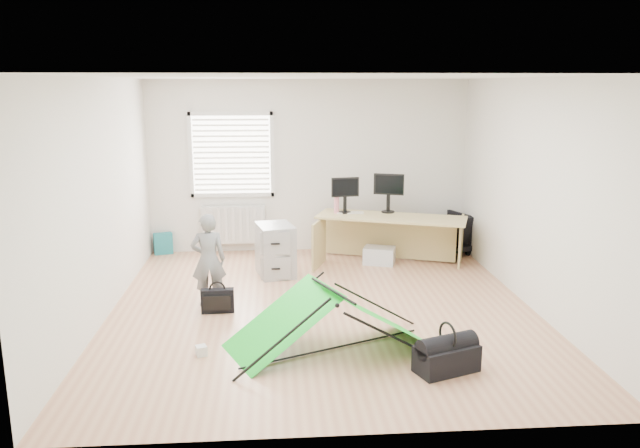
{
  "coord_description": "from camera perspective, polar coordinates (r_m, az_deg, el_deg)",
  "views": [
    {
      "loc": [
        -0.56,
        -7.02,
        2.63
      ],
      "look_at": [
        0.0,
        0.4,
        0.95
      ],
      "focal_mm": 35.0,
      "sensor_mm": 36.0,
      "label": 1
    }
  ],
  "objects": [
    {
      "name": "radiator",
      "position": [
        9.95,
        -7.9,
        -0.04
      ],
      "size": [
        1.0,
        0.12,
        0.6
      ],
      "primitive_type": "cube",
      "color": "silver",
      "rests_on": "back_wall"
    },
    {
      "name": "laptop_bag",
      "position": [
        7.46,
        -9.34,
        -6.94
      ],
      "size": [
        0.39,
        0.13,
        0.29
      ],
      "primitive_type": "cube",
      "rotation": [
        0.0,
        0.0,
        0.05
      ],
      "color": "black",
      "rests_on": "ground"
    },
    {
      "name": "office_chair",
      "position": [
        10.0,
        11.25,
        -0.85
      ],
      "size": [
        0.91,
        0.92,
        0.65
      ],
      "primitive_type": "imported",
      "rotation": [
        0.0,
        0.0,
        3.53
      ],
      "color": "black",
      "rests_on": "ground"
    },
    {
      "name": "monitor_left",
      "position": [
        9.31,
        2.29,
        2.21
      ],
      "size": [
        0.42,
        0.15,
        0.4
      ],
      "primitive_type": "cube",
      "rotation": [
        0.0,
        0.0,
        0.14
      ],
      "color": "black",
      "rests_on": "desk"
    },
    {
      "name": "keyboard",
      "position": [
        9.33,
        2.79,
        1.05
      ],
      "size": [
        0.41,
        0.18,
        0.02
      ],
      "primitive_type": "cube",
      "rotation": [
        0.0,
        0.0,
        -0.1
      ],
      "color": "beige",
      "rests_on": "desk"
    },
    {
      "name": "storage_crate",
      "position": [
        9.34,
        5.45,
        -2.88
      ],
      "size": [
        0.53,
        0.44,
        0.25
      ],
      "primitive_type": "cube",
      "rotation": [
        0.0,
        0.0,
        -0.32
      ],
      "color": "silver",
      "rests_on": "ground"
    },
    {
      "name": "tote_bag",
      "position": [
        10.12,
        -14.14,
        -1.74
      ],
      "size": [
        0.31,
        0.2,
        0.34
      ],
      "primitive_type": "cube",
      "rotation": [
        0.0,
        0.0,
        0.31
      ],
      "color": "#1D7881",
      "rests_on": "ground"
    },
    {
      "name": "duffel_bag",
      "position": [
        6.06,
        11.49,
        -11.97
      ],
      "size": [
        0.65,
        0.48,
        0.25
      ],
      "primitive_type": "cube",
      "rotation": [
        0.0,
        0.0,
        0.36
      ],
      "color": "black",
      "rests_on": "ground"
    },
    {
      "name": "thermos",
      "position": [
        9.31,
        1.52,
        1.85
      ],
      "size": [
        0.1,
        0.1,
        0.28
      ],
      "primitive_type": "cylinder",
      "rotation": [
        0.0,
        0.0,
        -0.3
      ],
      "color": "#C9707D",
      "rests_on": "desk"
    },
    {
      "name": "desk",
      "position": [
        9.24,
        6.47,
        -1.53
      ],
      "size": [
        2.25,
        1.38,
        0.73
      ],
      "primitive_type": "cube",
      "rotation": [
        0.0,
        0.0,
        -0.35
      ],
      "color": "tan",
      "rests_on": "ground"
    },
    {
      "name": "ground",
      "position": [
        7.52,
        0.23,
        -7.76
      ],
      "size": [
        5.5,
        5.5,
        0.0
      ],
      "primitive_type": "plane",
      "color": "tan",
      "rests_on": "ground"
    },
    {
      "name": "filing_cabinet",
      "position": [
        8.72,
        -4.1,
        -2.38
      ],
      "size": [
        0.59,
        0.7,
        0.72
      ],
      "primitive_type": "cube",
      "rotation": [
        0.0,
        0.0,
        0.22
      ],
      "color": "#9B9EA0",
      "rests_on": "ground"
    },
    {
      "name": "back_wall",
      "position": [
        9.87,
        -1.04,
        5.28
      ],
      "size": [
        5.0,
        0.02,
        2.7
      ],
      "primitive_type": "cube",
      "color": "silver",
      "rests_on": "ground"
    },
    {
      "name": "window",
      "position": [
        9.81,
        -8.09,
        6.29
      ],
      "size": [
        1.2,
        0.06,
        1.2
      ],
      "primitive_type": "cube",
      "color": "silver",
      "rests_on": "back_wall"
    },
    {
      "name": "person",
      "position": [
        7.6,
        -10.16,
        -3.24
      ],
      "size": [
        0.44,
        0.31,
        1.13
      ],
      "primitive_type": "imported",
      "rotation": [
        0.0,
        0.0,
        3.25
      ],
      "color": "slate",
      "rests_on": "ground"
    },
    {
      "name": "white_box",
      "position": [
        6.39,
        -10.8,
        -11.31
      ],
      "size": [
        0.13,
        0.13,
        0.1
      ],
      "primitive_type": "cube",
      "rotation": [
        0.0,
        0.0,
        0.35
      ],
      "color": "silver",
      "rests_on": "ground"
    },
    {
      "name": "monitor_right",
      "position": [
        9.4,
        6.26,
        2.35
      ],
      "size": [
        0.46,
        0.25,
        0.43
      ],
      "primitive_type": "cube",
      "rotation": [
        0.0,
        0.0,
        -0.35
      ],
      "color": "black",
      "rests_on": "desk"
    },
    {
      "name": "kite",
      "position": [
        6.31,
        1.17,
        -8.81
      ],
      "size": [
        2.2,
        1.61,
        0.63
      ],
      "primitive_type": null,
      "rotation": [
        0.0,
        0.0,
        0.41
      ],
      "color": "#12C224",
      "rests_on": "ground"
    }
  ]
}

